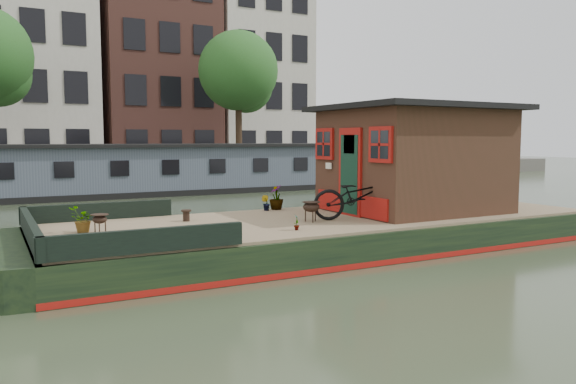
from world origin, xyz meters
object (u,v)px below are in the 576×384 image
bicycle (359,196)px  brazier_front (311,212)px  cabin (414,158)px  brazier_rear (100,224)px

bicycle → brazier_front: size_ratio=4.59×
cabin → brazier_front: 3.18m
cabin → brazier_rear: 7.07m
brazier_rear → brazier_front: bearing=-7.2°
cabin → brazier_rear: (-6.99, 0.11, -1.05)m
bicycle → brazier_rear: (-5.00, 0.73, -0.32)m
brazier_front → brazier_rear: brazier_front is taller
brazier_rear → cabin: bearing=-0.9°
brazier_front → bicycle: bearing=-13.0°
cabin → bicycle: size_ratio=2.13×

